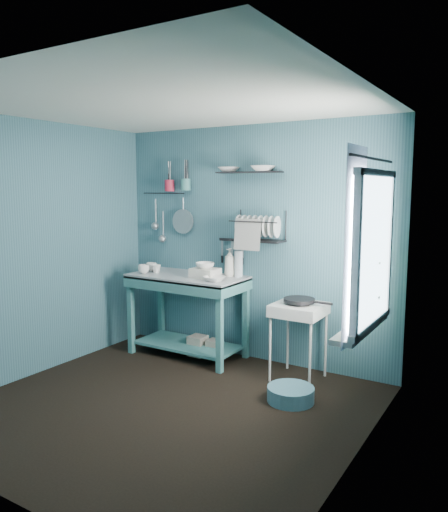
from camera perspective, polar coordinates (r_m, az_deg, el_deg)
The scene contains 35 objects.
floor at distance 4.45m, azimuth -6.59°, elevation -16.77°, with size 3.20×3.20×0.00m, color black.
ceiling at distance 4.10m, azimuth -7.16°, elevation 16.93°, with size 3.20×3.20×0.00m, color silver.
wall_back at distance 5.34m, azimuth 3.21°, elevation 1.37°, with size 3.20×3.20×0.00m, color #335D6A.
wall_left at distance 5.23m, azimuth -20.72°, elevation 0.75°, with size 3.00×3.00×0.00m, color #335D6A.
wall_right at distance 3.35m, azimuth 15.14°, elevation -2.70°, with size 3.00×3.00×0.00m, color #335D6A.
work_counter at distance 5.55m, azimuth -4.19°, elevation -6.79°, with size 1.27×0.64×0.90m, color #387576.
mug_left at distance 5.61m, azimuth -9.18°, elevation -1.49°, with size 0.12×0.12×0.10m, color white.
mug_mid at distance 5.63m, azimuth -7.74°, elevation -1.46°, with size 0.10×0.10×0.09m, color white.
mug_right at distance 5.75m, azimuth -8.29°, elevation -1.25°, with size 0.12×0.12×0.10m, color white.
wash_tub at distance 5.29m, azimuth -2.17°, elevation -1.95°, with size 0.28×0.22×0.10m, color beige.
tub_bowl at distance 5.27m, azimuth -2.18°, elevation -1.09°, with size 0.20×0.20×0.06m, color white.
soap_bottle at distance 5.36m, azimuth 0.64°, elevation -0.73°, with size 0.12×0.12×0.30m, color beige.
water_bottle at distance 5.33m, azimuth 1.67°, elevation -0.88°, with size 0.09×0.09×0.28m, color silver.
counter_bowl at distance 5.07m, azimuth -1.11°, elevation -2.62°, with size 0.22×0.22×0.05m, color white.
hotplate_stand at distance 4.94m, azimuth 8.49°, elevation -9.65°, with size 0.47×0.47×0.75m, color silver.
frying_pan at distance 4.83m, azimuth 8.59°, elevation -5.00°, with size 0.30×0.30×0.04m, color black.
knife_strip at distance 5.41m, azimuth 0.99°, elevation 1.86°, with size 0.32×0.02×0.03m, color black.
dish_rack at distance 5.14m, azimuth 3.88°, elevation 3.44°, with size 0.55×0.24×0.32m, color black.
upper_shelf at distance 5.21m, azimuth 2.93°, elevation 9.53°, with size 0.70×0.18×0.01m, color black.
shelf_bowl_left at distance 5.33m, azimuth 0.54°, elevation 9.75°, with size 0.21×0.21×0.05m, color white.
shelf_bowl_right at distance 5.14m, azimuth 4.49°, elevation 10.64°, with size 0.23×0.23×0.06m, color white.
utensil_cup_magenta at distance 5.80m, azimuth -6.25°, elevation 8.01°, with size 0.11×0.11×0.13m, color #B8223A.
utensil_cup_teal at distance 5.67m, azimuth -4.41°, elevation 8.14°, with size 0.11×0.11×0.13m, color teal.
colander at distance 5.74m, azimuth -4.72°, elevation 3.96°, with size 0.28×0.28×0.03m, color #A2A5AA.
ladle_outer at distance 5.99m, azimuth -7.81°, elevation 5.06°, with size 0.01×0.01×0.30m, color #A2A5AA.
ladle_inner at distance 5.93m, azimuth -6.97°, elevation 3.62°, with size 0.01×0.01×0.30m, color #A2A5AA.
hook_rail at distance 5.92m, azimuth -6.93°, elevation 7.14°, with size 0.01×0.01×0.60m, color black.
window_glass at distance 3.76m, azimuth 16.96°, elevation 0.66°, with size 1.10×1.10×0.00m, color white.
windowsill at distance 3.90m, azimuth 15.40°, elevation -7.90°, with size 0.16×0.95×0.04m, color silver.
curtain at distance 3.48m, azimuth 14.70°, elevation 1.04°, with size 1.35×1.35×0.00m, color white.
curtain_rod at distance 3.75m, azimuth 16.68°, elevation 10.61°, with size 0.02×0.02×1.05m, color black.
potted_plant at distance 3.96m, azimuth 15.41°, elevation -3.65°, with size 0.28×0.28×0.50m, color #305D25.
storage_tin_large at distance 5.63m, azimuth -3.02°, elevation -10.19°, with size 0.18×0.18×0.22m, color gray.
storage_tin_small at distance 5.55m, azimuth -1.11°, elevation -10.55°, with size 0.15×0.15×0.20m, color gray.
floor_basin at distance 4.54m, azimuth 7.62°, elevation -15.38°, with size 0.41×0.41×0.13m, color teal.
Camera 1 is at (2.52, -3.16, 1.84)m, focal length 35.00 mm.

